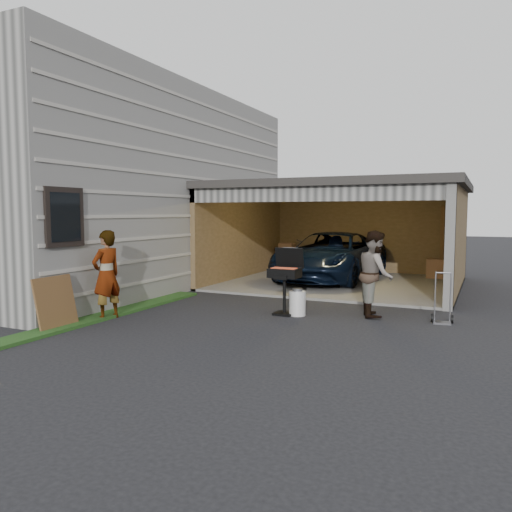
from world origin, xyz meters
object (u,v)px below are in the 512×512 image
Objects in this scene: propane_tank at (297,303)px; hand_truck at (442,313)px; woman at (107,275)px; bbq_grill at (285,275)px; plywood_panel at (56,303)px; minivan at (331,258)px; man at (375,274)px.

hand_truck is at bearing 10.27° from propane_tank.
woman is 3.54m from bbq_grill.
bbq_grill is at bearing 42.17° from plywood_panel.
hand_truck is (3.56, -4.67, -0.53)m from minivan.
woman is 1.01× the size of man.
bbq_grill reaches higher than hand_truck.
minivan is 2.95× the size of woman.
plywood_panel reaches higher than propane_tank.
man is at bearing 168.73° from hand_truck.
woman is 3.82m from propane_tank.
minivan is 3.79× the size of bbq_grill.
woman is 1.15m from plywood_panel.
bbq_grill is 1.42× the size of plywood_panel.
bbq_grill is at bearing 131.57° from woman.
propane_tank is at bearing -175.99° from hand_truck.
plywood_panel is (-2.68, -8.10, -0.24)m from minivan.
minivan reaches higher than plywood_panel.
woman is at bearing -106.87° from minivan.
bbq_grill is at bearing 90.91° from man.
bbq_grill is (3.00, 1.88, -0.07)m from woman.
bbq_grill reaches higher than plywood_panel.
man is at bearing 35.65° from plywood_panel.
man is 3.45× the size of propane_tank.
propane_tank is (0.27, 0.00, -0.56)m from bbq_grill.
woman is at bearing -150.09° from propane_tank.
propane_tank is at bearing 0.47° from bbq_grill.
plywood_panel is 0.98× the size of hand_truck.
minivan is at bearing 99.18° from propane_tank.
hand_truck is (2.99, 0.50, -0.62)m from bbq_grill.
man reaches higher than propane_tank.
minivan is 5.25m from propane_tank.
woman is 1.29× the size of bbq_grill.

